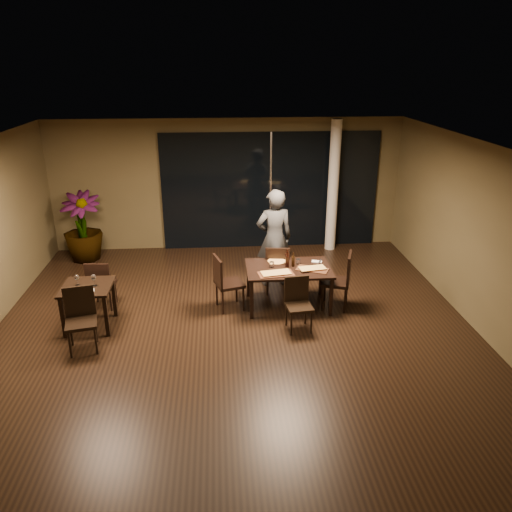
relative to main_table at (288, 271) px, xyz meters
The scene contains 32 objects.
ground 1.45m from the main_table, 141.34° to the right, with size 8.00×8.00×0.00m, color black.
wall_back 3.50m from the main_table, 107.10° to the left, with size 8.00×0.10×3.00m, color brown.
wall_front 5.02m from the main_table, 101.65° to the right, with size 8.00×0.10×3.00m, color brown.
wall_right 3.26m from the main_table, 14.70° to the right, with size 0.10×8.00×3.00m, color brown.
ceiling 2.67m from the main_table, 141.34° to the right, with size 8.00×8.00×0.04m, color silver.
window_panel 3.23m from the main_table, 90.00° to the left, with size 5.00×0.06×2.70m, color black.
column 3.28m from the main_table, 63.84° to the left, with size 0.24×0.24×3.00m, color silver.
main_table is the anchor object (origin of this frame).
side_table 3.44m from the main_table, behind, with size 0.80×0.80×0.75m.
chair_main_far 0.55m from the main_table, 104.45° to the left, with size 0.50×0.50×0.97m.
chair_main_near 0.82m from the main_table, 86.36° to the right, with size 0.45×0.45×0.89m.
chair_main_left 1.15m from the main_table, behind, with size 0.58×0.58×1.01m.
chair_main_right 0.94m from the main_table, ahead, with size 0.61×0.61×1.05m.
chair_side_far 3.34m from the main_table, behind, with size 0.46×0.46×0.92m.
chair_side_near 3.56m from the main_table, 161.13° to the right, with size 0.55×0.55×0.99m.
diner 1.01m from the main_table, 99.00° to the left, with size 0.66×0.44×1.94m, color #2F3235.
potted_plant 4.95m from the main_table, 148.35° to the left, with size 0.83×0.83×1.53m, color #1C4A18.
pizza_board_left 0.39m from the main_table, 132.82° to the right, with size 0.61×0.30×0.01m, color #4A2718.
pizza_board_right 0.43m from the main_table, 17.46° to the right, with size 0.55×0.27×0.01m, color #412414.
oblong_pizza_left 0.39m from the main_table, 132.82° to the right, with size 0.48×0.22×0.02m, color maroon, non-canonical shape.
oblong_pizza_right 0.44m from the main_table, 17.46° to the right, with size 0.44×0.20×0.02m, color maroon, non-canonical shape.
round_pizza 0.35m from the main_table, 122.02° to the left, with size 0.32×0.32×0.01m, color #A62112.
bottle_a 0.22m from the main_table, 119.34° to the left, with size 0.06×0.06×0.29m, color black, non-canonical shape.
bottle_b 0.23m from the main_table, 33.61° to the left, with size 0.06×0.06×0.25m, color black, non-canonical shape.
bottle_c 0.26m from the main_table, 94.79° to the left, with size 0.06×0.06×0.29m, color black, non-canonical shape.
tumbler_left 0.32m from the main_table, 169.66° to the left, with size 0.08×0.08×0.10m, color white.
tumbler_right 0.28m from the main_table, 38.54° to the left, with size 0.08×0.08×0.09m, color white.
napkin_near 0.52m from the main_table, ahead, with size 0.18×0.10×0.01m, color white.
napkin_far 0.60m from the main_table, 22.04° to the left, with size 0.18×0.10×0.01m, color white.
wine_glass_a 3.58m from the main_table, behind, with size 0.08×0.08×0.18m, color white, non-canonical shape.
wine_glass_b 3.31m from the main_table, behind, with size 0.08×0.08×0.19m, color white, non-canonical shape.
side_napkin 3.40m from the main_table, 167.78° to the right, with size 0.18×0.11×0.01m, color white.
Camera 1 is at (-0.21, -7.29, 4.21)m, focal length 35.00 mm.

